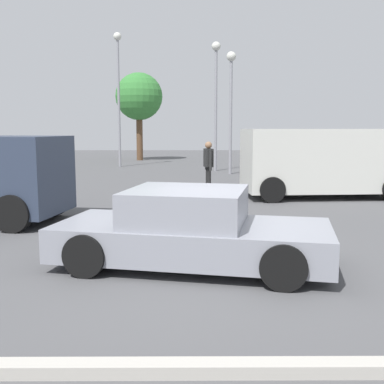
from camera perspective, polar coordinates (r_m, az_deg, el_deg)
name	(u,v)px	position (r m, az deg, el deg)	size (l,w,h in m)	color
ground_plane	(204,266)	(7.45, 1.49, -9.00)	(80.00, 80.00, 0.00)	#515154
sedan_foreground	(191,231)	(7.35, -0.13, -4.72)	(4.52, 2.68, 1.21)	gray
dog	(142,213)	(10.40, -6.14, -2.52)	(0.57, 0.52, 0.47)	beige
van_white	(322,160)	(15.23, 15.57, 3.72)	(4.99, 2.54, 2.14)	silver
pedestrian	(208,162)	(15.81, 2.01, 3.65)	(0.33, 0.55, 1.71)	black
parking_curb	(216,368)	(4.39, 2.93, -20.62)	(9.09, 0.20, 0.12)	#B7B2A8
light_post_near	(231,90)	(22.37, 4.75, 12.22)	(0.44, 0.44, 5.67)	gray
light_post_mid	(216,84)	(23.98, 2.92, 12.96)	(0.44, 0.44, 6.40)	gray
light_post_far	(118,78)	(27.07, -8.96, 13.49)	(0.44, 0.44, 7.38)	gray
tree_back_center	(139,97)	(32.33, -6.46, 11.39)	(3.16, 3.16, 5.87)	brown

